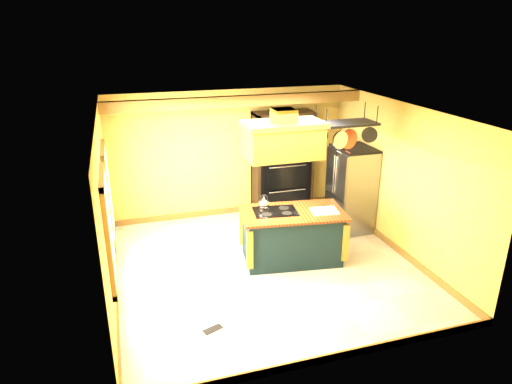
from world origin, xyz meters
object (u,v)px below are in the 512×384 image
pot_rack (345,129)px  refrigerator (351,191)px  range_hood (283,138)px  kitchen_island (292,235)px  hutch (282,174)px

pot_rack → refrigerator: (0.70, 0.89, -1.50)m
range_hood → refrigerator: size_ratio=0.78×
kitchen_island → refrigerator: 1.87m
kitchen_island → range_hood: (-0.20, -0.00, 1.76)m
pot_rack → kitchen_island: bearing=-179.9°
range_hood → hutch: (0.78, 2.14, -1.36)m
kitchen_island → hutch: hutch is taller
kitchen_island → pot_rack: bearing=7.8°
range_hood → hutch: bearing=69.9°
hutch → range_hood: bearing=-110.1°
kitchen_island → pot_rack: size_ratio=1.76×
range_hood → pot_rack: (1.10, 0.00, 0.08)m
kitchen_island → refrigerator: (1.60, 0.89, 0.34)m
pot_rack → hutch: pot_rack is taller
kitchen_island → range_hood: size_ratio=1.46×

